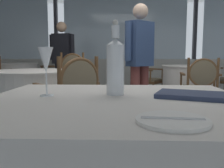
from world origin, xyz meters
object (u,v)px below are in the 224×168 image
Objects in this scene: dining_chair_0_0 at (201,84)px; diner_person_1 at (140,57)px; dining_chair_0_2 at (146,75)px; dining_chair_2_1 at (69,79)px; diner_person_0 at (62,57)px; dining_chair_2_0 at (73,98)px; dining_chair_1_2 at (55,71)px; wine_glass at (46,61)px; menu_book at (194,95)px; side_plate at (173,120)px; water_bottle at (115,65)px.

dining_chair_0_0 is 0.56× the size of diner_person_1.
diner_person_1 is (-0.25, -1.69, 0.39)m from dining_chair_0_2.
dining_chair_2_1 is (-1.35, -1.21, 0.03)m from dining_chair_0_2.
diner_person_0 is 0.98× the size of diner_person_1.
diner_person_0 reaches higher than dining_chair_2_0.
dining_chair_1_2 is at bearing 34.13° from diner_person_0.
wine_glass reaches higher than menu_book.
side_plate is 0.59× the size of water_bottle.
dining_chair_0_2 is at bearing -62.38° from dining_chair_2_0.
wine_glass is (-0.49, 0.42, 0.15)m from side_plate.
wine_glass is at bearing 122.83° from diner_person_1.
diner_person_1 is (1.44, -1.47, 0.02)m from diner_person_0.
dining_chair_0_0 is at bearing 104.31° from dining_chair_1_2.
diner_person_0 is at bearing 107.61° from side_plate.
diner_person_0 reaches higher than menu_book.
water_bottle is 2.85m from dining_chair_2_1.
diner_person_1 reaches higher than wine_glass.
diner_person_1 is (0.28, 2.23, 0.03)m from water_bottle.
dining_chair_2_1 is at bearing 88.53° from dining_chair_0_0.
dining_chair_1_2 reaches higher than side_plate.
menu_book is at bearing 170.29° from dining_chair_2_0.
dining_chair_0_2 is at bearing -51.04° from diner_person_1.
diner_person_0 is (-0.72, 2.59, 0.36)m from dining_chair_2_0.
diner_person_1 is at bearing 75.32° from wine_glass.
diner_person_0 is (-1.33, 4.18, 0.14)m from side_plate.
wine_glass is at bearing 139.03° from side_plate.
dining_chair_2_0 is (-1.62, -1.31, 0.01)m from dining_chair_0_0.
dining_chair_1_2 is 0.97× the size of dining_chair_2_1.
dining_chair_0_2 reaches higher than side_plate.
water_bottle is 2.73m from dining_chair_0_0.
dining_chair_0_2 is at bearing -70.25° from diner_person_0.
water_bottle is at bearing 9.78° from wine_glass.
diner_person_1 is at bearing 87.65° from side_plate.
dining_chair_0_0 is 0.95× the size of dining_chair_1_2.
diner_person_1 reaches higher than dining_chair_0_2.
dining_chair_1_2 is (-1.85, 5.50, -0.21)m from side_plate.
menu_book is at bearing -1.02° from wine_glass.
dining_chair_0_2 is at bearing 82.19° from water_bottle.
diner_person_0 is at bearing 107.31° from water_bottle.
wine_glass is 5.27m from dining_chair_1_2.
dining_chair_0_0 is at bearing 70.69° from side_plate.
menu_book reaches higher than side_plate.
diner_person_0 is at bearing 1.85° from diner_person_1.
dining_chair_1_2 is at bearing -25.58° from dining_chair_2_0.
dining_chair_0_0 is 0.57× the size of diner_person_0.
dining_chair_0_0 is at bearing 58.75° from wine_glass.
dining_chair_0_0 is 0.97× the size of dining_chair_2_0.
menu_book is 0.35× the size of dining_chair_0_0.
dining_chair_0_0 is at bearing 63.86° from water_bottle.
side_plate is 0.23× the size of dining_chair_0_0.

